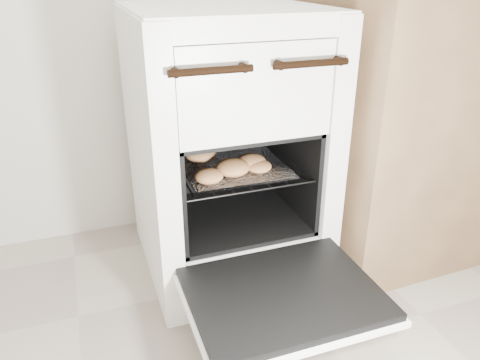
# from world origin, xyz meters

# --- Properties ---
(stove) EXTENTS (0.57, 0.63, 0.87)m
(stove) POSITION_xyz_m (0.20, 1.18, 0.43)
(stove) COLOR white
(stove) RESTS_ON ground
(oven_door) EXTENTS (0.51, 0.40, 0.04)m
(oven_door) POSITION_xyz_m (0.20, 0.70, 0.19)
(oven_door) COLOR black
(oven_door) RESTS_ON stove
(oven_rack) EXTENTS (0.41, 0.40, 0.01)m
(oven_rack) POSITION_xyz_m (0.20, 1.12, 0.39)
(oven_rack) COLOR black
(oven_rack) RESTS_ON stove
(foil_sheet) EXTENTS (0.32, 0.28, 0.01)m
(foil_sheet) POSITION_xyz_m (0.20, 1.10, 0.40)
(foil_sheet) COLOR white
(foil_sheet) RESTS_ON oven_rack
(baked_rolls) EXTENTS (0.27, 0.29, 0.05)m
(baked_rolls) POSITION_xyz_m (0.17, 1.08, 0.42)
(baked_rolls) COLOR tan
(baked_rolls) RESTS_ON foil_sheet
(counter) EXTENTS (0.93, 0.64, 0.91)m
(counter) POSITION_xyz_m (0.97, 1.14, 0.45)
(counter) COLOR brown
(counter) RESTS_ON ground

